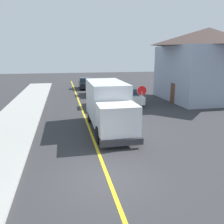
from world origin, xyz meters
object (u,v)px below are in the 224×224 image
at_px(box_truck, 108,104).
at_px(parked_car_mid, 94,89).
at_px(parked_car_near, 102,99).
at_px(house_across_street, 206,63).
at_px(parked_car_far, 85,83).
at_px(stop_sign, 142,96).
at_px(parked_van_across, 130,96).

relative_size(box_truck, parked_car_mid, 1.62).
height_order(parked_car_near, house_across_street, house_across_street).
bearing_deg(parked_car_far, parked_car_mid, -85.12).
bearing_deg(stop_sign, house_across_street, 33.06).
relative_size(box_truck, parked_car_far, 1.62).
bearing_deg(house_across_street, stop_sign, -146.94).
distance_m(parked_car_mid, parked_van_across, 6.85).
distance_m(box_truck, parked_car_near, 7.02).
bearing_deg(parked_van_across, stop_sign, -97.34).
bearing_deg(house_across_street, parked_car_near, -172.61).
xyz_separation_m(parked_car_mid, parked_car_far, (-0.53, 6.23, 0.00)).
distance_m(box_truck, parked_car_far, 20.21).
distance_m(box_truck, stop_sign, 3.86).
height_order(parked_car_near, parked_car_mid, same).
relative_size(parked_car_near, parked_van_across, 1.01).
relative_size(box_truck, parked_van_across, 1.63).
xyz_separation_m(box_truck, parked_car_far, (0.36, 20.18, -0.97)).
xyz_separation_m(parked_car_mid, stop_sign, (2.28, -11.74, 1.06)).
height_order(box_truck, parked_car_far, box_truck).
bearing_deg(parked_car_near, parked_car_mid, 88.61).
bearing_deg(box_truck, house_across_street, 33.53).
distance_m(box_truck, house_across_street, 15.53).
xyz_separation_m(box_truck, parked_car_near, (0.72, 6.91, -0.97)).
bearing_deg(parked_car_mid, box_truck, -93.65).
relative_size(parked_car_mid, house_across_street, 0.46).
distance_m(parked_car_mid, parked_car_far, 6.25).
height_order(stop_sign, house_across_street, house_across_street).
bearing_deg(box_truck, parked_car_mid, 86.35).
bearing_deg(stop_sign, parked_car_far, 98.89).
relative_size(parked_car_mid, parked_car_far, 1.00).
height_order(parked_car_far, stop_sign, stop_sign).
relative_size(parked_car_near, parked_car_mid, 1.01).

